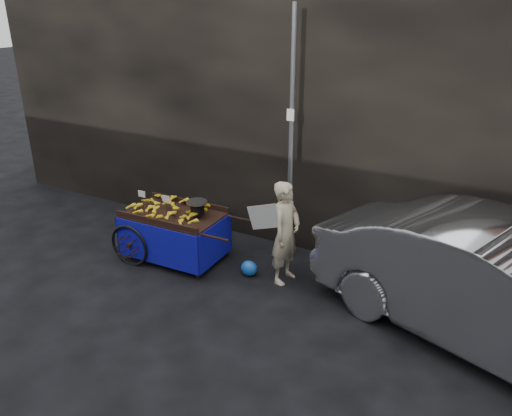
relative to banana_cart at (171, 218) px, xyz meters
The scene contains 7 objects.
ground 1.53m from the banana_cart, 10.11° to the right, with size 80.00×80.00×0.00m, color black.
building_wall 3.42m from the banana_cart, 53.98° to the left, with size 13.50×2.00×5.00m.
street_pole 2.33m from the banana_cart, 33.17° to the left, with size 0.12×0.10×4.00m.
banana_cart is the anchor object (origin of this frame).
vendor 1.97m from the banana_cart, ahead, with size 0.78×0.62×1.61m.
plastic_bag 1.54m from the banana_cart, ahead, with size 0.27×0.22×0.25m, color blue.
parked_car 4.93m from the banana_cart, ahead, with size 1.65×4.74×1.56m, color silver.
Camera 1 is at (3.55, -5.59, 4.02)m, focal length 35.00 mm.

